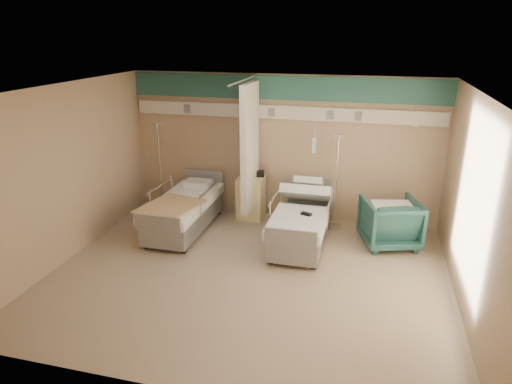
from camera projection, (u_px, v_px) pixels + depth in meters
ground at (248, 275)px, 7.03m from camera, size 6.00×5.00×0.00m
room_walls at (250, 153)px, 6.64m from camera, size 6.04×5.04×2.82m
bed_right at (301, 227)px, 7.97m from camera, size 1.00×2.16×0.63m
bed_left at (184, 215)px, 8.48m from camera, size 1.00×2.16×0.63m
bedside_cabinet at (251, 198)px, 9.02m from camera, size 0.50×0.48×0.85m
visitor_armchair at (390, 222)px, 7.87m from camera, size 1.14×1.16×0.84m
waffle_blanket at (394, 198)px, 7.71m from camera, size 0.78×0.73×0.08m
iv_stand_right at (334, 210)px, 8.58m from camera, size 0.32×0.32×1.79m
iv_stand_left at (162, 194)px, 9.35m from camera, size 0.33×0.33×1.86m
call_remote at (306, 214)px, 7.64m from camera, size 0.20×0.14×0.04m
tan_blanket at (170, 207)px, 7.96m from camera, size 1.05×1.23×0.04m
toiletry_bag at (259, 174)px, 8.92m from camera, size 0.25×0.19×0.12m
white_cup at (247, 172)px, 8.95m from camera, size 0.11×0.11×0.14m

